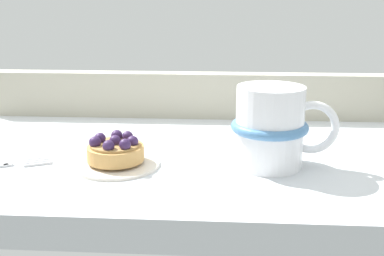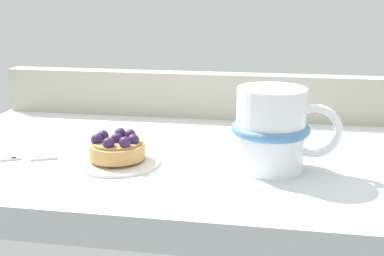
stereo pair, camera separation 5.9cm
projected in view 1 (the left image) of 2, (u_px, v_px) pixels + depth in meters
The scene contains 5 objects.
ground_plane at pixel (181, 164), 66.43cm from camera, with size 73.08×41.57×3.80cm, color silver.
window_rail_back at pixel (190, 95), 83.17cm from camera, with size 71.62×3.40×7.74cm, color #B2AD99.
dessert_plate at pixel (116, 163), 60.33cm from camera, with size 10.97×10.97×0.76cm.
raspberry_tart at pixel (115, 150), 59.86cm from camera, with size 7.15×7.15×3.35cm.
coffee_mug at pixel (272, 127), 59.01cm from camera, with size 13.31×9.59×10.17cm.
Camera 1 is at (5.60, -62.30, 21.07)cm, focal length 44.76 mm.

